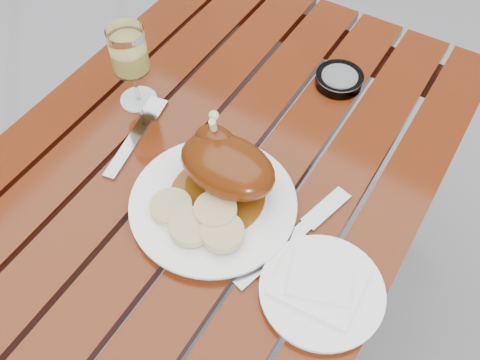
% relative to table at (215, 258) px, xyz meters
% --- Properties ---
extents(ground, '(60.00, 60.00, 0.00)m').
position_rel_table_xyz_m(ground, '(0.00, 0.00, -0.38)').
color(ground, slate).
rests_on(ground, ground).
extents(table, '(0.80, 1.20, 0.75)m').
position_rel_table_xyz_m(table, '(0.00, 0.00, 0.00)').
color(table, '#63260B').
rests_on(table, ground).
extents(dinner_plate, '(0.36, 0.36, 0.02)m').
position_rel_table_xyz_m(dinner_plate, '(0.06, -0.08, 0.38)').
color(dinner_plate, white).
rests_on(dinner_plate, table).
extents(roast_duck, '(0.18, 0.18, 0.13)m').
position_rel_table_xyz_m(roast_duck, '(0.06, -0.02, 0.44)').
color(roast_duck, '#63340B').
rests_on(roast_duck, dinner_plate).
extents(bread_dumplings, '(0.18, 0.12, 0.03)m').
position_rel_table_xyz_m(bread_dumplings, '(0.07, -0.13, 0.41)').
color(bread_dumplings, '#CDB57D').
rests_on(bread_dumplings, dinner_plate).
extents(wine_glass, '(0.08, 0.08, 0.18)m').
position_rel_table_xyz_m(wine_glass, '(-0.22, 0.07, 0.47)').
color(wine_glass, '#DDD164').
rests_on(wine_glass, table).
extents(side_plate, '(0.25, 0.25, 0.02)m').
position_rel_table_xyz_m(side_plate, '(0.31, -0.13, 0.38)').
color(side_plate, white).
rests_on(side_plate, table).
extents(napkin, '(0.14, 0.13, 0.01)m').
position_rel_table_xyz_m(napkin, '(0.30, -0.12, 0.40)').
color(napkin, white).
rests_on(napkin, side_plate).
extents(ashtray, '(0.13, 0.13, 0.03)m').
position_rel_table_xyz_m(ashtray, '(0.12, 0.34, 0.39)').
color(ashtray, '#B2B7BC').
rests_on(ashtray, table).
extents(fork, '(0.06, 0.21, 0.01)m').
position_rel_table_xyz_m(fork, '(-0.16, -0.03, 0.38)').
color(fork, gray).
rests_on(fork, table).
extents(knife, '(0.08, 0.23, 0.01)m').
position_rel_table_xyz_m(knife, '(0.21, -0.07, 0.38)').
color(knife, gray).
rests_on(knife, table).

